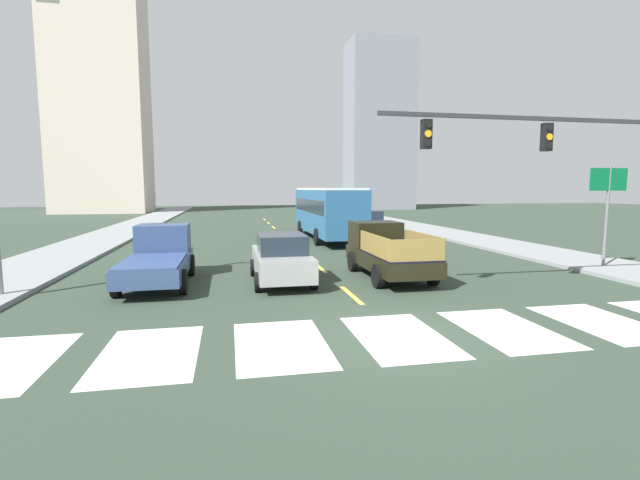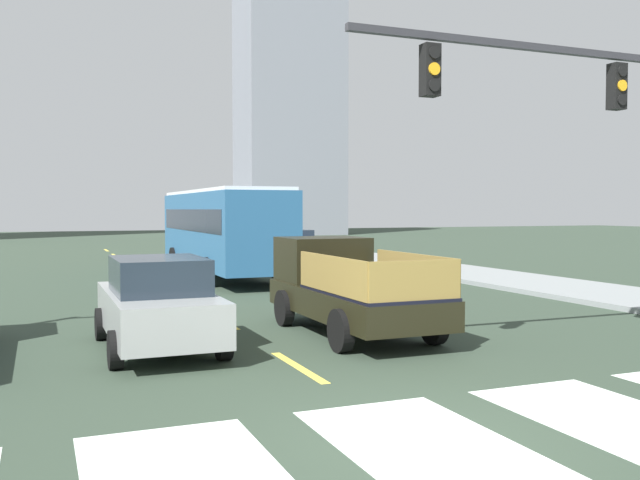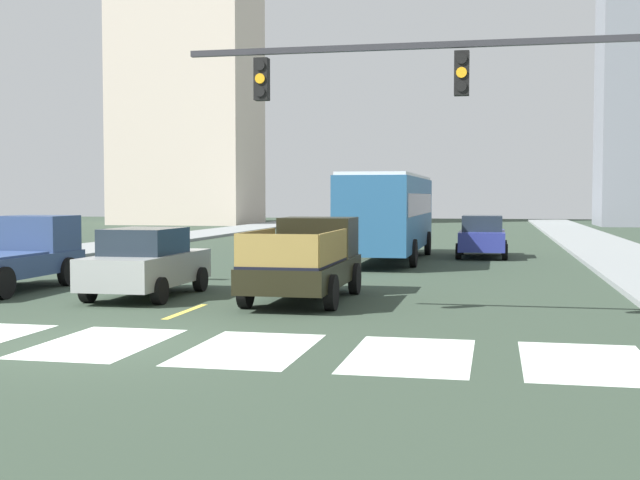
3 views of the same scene
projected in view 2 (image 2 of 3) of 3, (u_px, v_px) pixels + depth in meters
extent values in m
plane|color=#2F3E30|center=(423.00, 443.00, 7.70)|extent=(160.00, 160.00, 0.00)
cube|color=gray|center=(444.00, 270.00, 28.75)|extent=(3.81, 110.00, 0.15)
cube|color=silver|center=(186.00, 477.00, 6.70)|extent=(1.92, 3.23, 0.01)
cube|color=silver|center=(423.00, 442.00, 7.70)|extent=(1.92, 3.23, 0.01)
cube|color=silver|center=(606.00, 416.00, 8.70)|extent=(1.92, 3.23, 0.01)
cube|color=yellow|center=(298.00, 367.00, 11.40)|extent=(0.16, 2.40, 0.01)
cube|color=yellow|center=(223.00, 321.00, 16.03)|extent=(0.16, 2.40, 0.01)
cube|color=yellow|center=(182.00, 296.00, 20.65)|extent=(0.16, 2.40, 0.01)
cube|color=yellow|center=(156.00, 280.00, 25.28)|extent=(0.16, 2.40, 0.01)
cube|color=yellow|center=(138.00, 269.00, 29.91)|extent=(0.16, 2.40, 0.01)
cube|color=yellow|center=(124.00, 261.00, 34.53)|extent=(0.16, 2.40, 0.01)
cube|color=yellow|center=(114.00, 255.00, 39.16)|extent=(0.16, 2.40, 0.01)
cube|color=yellow|center=(106.00, 250.00, 43.79)|extent=(0.16, 2.40, 0.01)
cube|color=black|center=(354.00, 302.00, 14.34)|extent=(1.96, 5.20, 0.56)
cube|color=black|center=(322.00, 259.00, 15.88)|extent=(1.84, 1.60, 1.00)
cube|color=#19232D|center=(315.00, 250.00, 16.28)|extent=(1.72, 0.08, 0.56)
cube|color=black|center=(374.00, 292.00, 13.45)|extent=(1.84, 3.30, 0.06)
cylinder|color=black|center=(284.00, 308.00, 15.43)|extent=(0.22, 0.80, 0.80)
cylinder|color=black|center=(363.00, 303.00, 16.16)|extent=(0.22, 0.80, 0.80)
cylinder|color=black|center=(341.00, 331.00, 12.54)|extent=(0.22, 0.80, 0.80)
cylinder|color=black|center=(434.00, 324.00, 13.28)|extent=(0.22, 0.80, 0.80)
cube|color=olive|center=(332.00, 274.00, 13.09)|extent=(0.06, 3.17, 0.70)
cube|color=olive|center=(415.00, 271.00, 13.77)|extent=(0.06, 3.17, 0.70)
cube|color=olive|center=(415.00, 280.00, 11.96)|extent=(1.80, 0.06, 0.70)
cube|color=#275A86|center=(222.00, 229.00, 26.33)|extent=(2.50, 10.80, 2.70)
cube|color=#19232D|center=(222.00, 220.00, 26.32)|extent=(2.52, 9.94, 0.80)
cube|color=silver|center=(222.00, 192.00, 26.27)|extent=(2.40, 10.37, 0.12)
cylinder|color=black|center=(173.00, 259.00, 29.02)|extent=(0.22, 1.00, 1.00)
cylinder|color=black|center=(231.00, 258.00, 29.96)|extent=(0.22, 1.00, 1.00)
cylinder|color=black|center=(207.00, 272.00, 23.17)|extent=(0.22, 1.00, 1.00)
cylinder|color=black|center=(278.00, 269.00, 24.11)|extent=(0.22, 1.00, 1.00)
cube|color=navy|center=(287.00, 253.00, 30.07)|extent=(1.80, 4.40, 0.76)
cube|color=#1E2833|center=(288.00, 237.00, 29.90)|extent=(1.58, 2.11, 0.64)
cylinder|color=black|center=(258.00, 260.00, 31.01)|extent=(0.22, 0.64, 0.64)
cylinder|color=black|center=(296.00, 259.00, 31.69)|extent=(0.22, 0.64, 0.64)
cylinder|color=black|center=(278.00, 265.00, 28.49)|extent=(0.22, 0.64, 0.64)
cylinder|color=black|center=(318.00, 263.00, 29.16)|extent=(0.22, 0.64, 0.64)
cube|color=#929594|center=(158.00, 312.00, 12.81)|extent=(1.80, 4.40, 0.76)
cube|color=#1E2833|center=(159.00, 275.00, 12.64)|extent=(1.58, 2.11, 0.64)
cylinder|color=black|center=(101.00, 324.00, 13.75)|extent=(0.22, 0.64, 0.64)
cylinder|color=black|center=(191.00, 319.00, 14.43)|extent=(0.22, 0.64, 0.64)
cylinder|color=black|center=(115.00, 350.00, 11.23)|extent=(0.22, 0.64, 0.64)
cylinder|color=black|center=(224.00, 342.00, 11.91)|extent=(0.22, 0.64, 0.64)
cube|color=#2D2D33|center=(596.00, 54.00, 12.44)|extent=(9.88, 0.12, 0.12)
cube|color=black|center=(617.00, 87.00, 12.66)|extent=(0.28, 0.24, 0.84)
cylinder|color=black|center=(623.00, 71.00, 12.52)|extent=(0.20, 0.04, 0.20)
cylinder|color=orange|center=(622.00, 86.00, 12.54)|extent=(0.20, 0.04, 0.20)
cylinder|color=black|center=(622.00, 100.00, 12.55)|extent=(0.20, 0.04, 0.20)
cube|color=black|center=(430.00, 70.00, 11.17)|extent=(0.28, 0.24, 0.84)
cylinder|color=black|center=(434.00, 52.00, 11.03)|extent=(0.20, 0.04, 0.20)
cylinder|color=orange|center=(434.00, 69.00, 11.05)|extent=(0.20, 0.04, 0.20)
cylinder|color=black|center=(434.00, 85.00, 11.06)|extent=(0.20, 0.04, 0.20)
cube|color=gray|center=(289.00, 108.00, 70.71)|extent=(10.11, 7.01, 26.03)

